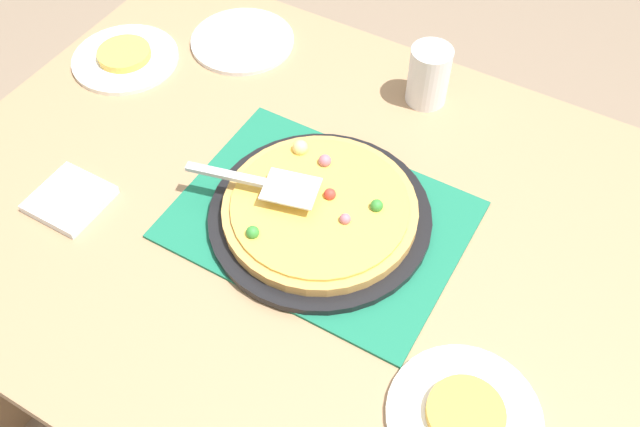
{
  "coord_description": "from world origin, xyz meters",
  "views": [
    {
      "loc": [
        0.36,
        -0.63,
        1.69
      ],
      "look_at": [
        0.0,
        0.0,
        0.77
      ],
      "focal_mm": 38.9,
      "sensor_mm": 36.0,
      "label": 1
    }
  ],
  "objects": [
    {
      "name": "dining_table",
      "position": [
        0.0,
        0.0,
        0.64
      ],
      "size": [
        1.4,
        1.0,
        0.75
      ],
      "color": "#9E7A56",
      "rests_on": "ground_plane"
    },
    {
      "name": "pizza",
      "position": [
        -0.0,
        0.0,
        0.78
      ],
      "size": [
        0.33,
        0.33,
        0.05
      ],
      "color": "tan",
      "rests_on": "pizza_pan"
    },
    {
      "name": "napkin_stack",
      "position": [
        -0.4,
        -0.18,
        0.76
      ],
      "size": [
        0.12,
        0.12,
        0.02
      ],
      "primitive_type": "cube",
      "color": "white",
      "rests_on": "dining_table"
    },
    {
      "name": "ground_plane",
      "position": [
        0.0,
        0.0,
        0.0
      ],
      "size": [
        8.0,
        8.0,
        0.0
      ],
      "primitive_type": "plane",
      "color": "#84705B"
    },
    {
      "name": "pizza_pan",
      "position": [
        0.0,
        0.0,
        0.76
      ],
      "size": [
        0.38,
        0.38,
        0.01
      ],
      "primitive_type": "cylinder",
      "color": "black",
      "rests_on": "placemat"
    },
    {
      "name": "pizza_server",
      "position": [
        -0.09,
        -0.02,
        0.82
      ],
      "size": [
        0.23,
        0.1,
        0.01
      ],
      "color": "silver",
      "rests_on": "pizza"
    },
    {
      "name": "served_slice_right",
      "position": [
        -0.56,
        0.16,
        0.77
      ],
      "size": [
        0.11,
        0.11,
        0.02
      ],
      "primitive_type": "cylinder",
      "color": "#EAB747",
      "rests_on": "plate_far_right"
    },
    {
      "name": "served_slice_left",
      "position": [
        0.35,
        -0.2,
        0.77
      ],
      "size": [
        0.11,
        0.11,
        0.02
      ],
      "primitive_type": "cylinder",
      "color": "gold",
      "rests_on": "plate_near_left"
    },
    {
      "name": "placemat",
      "position": [
        0.0,
        0.0,
        0.75
      ],
      "size": [
        0.48,
        0.36,
        0.01
      ],
      "primitive_type": "cube",
      "color": "#196B4C",
      "rests_on": "dining_table"
    },
    {
      "name": "plate_far_right",
      "position": [
        -0.56,
        0.16,
        0.76
      ],
      "size": [
        0.22,
        0.22,
        0.01
      ],
      "primitive_type": "cylinder",
      "color": "white",
      "rests_on": "dining_table"
    },
    {
      "name": "plate_side",
      "position": [
        -0.38,
        0.34,
        0.76
      ],
      "size": [
        0.22,
        0.22,
        0.01
      ],
      "primitive_type": "cylinder",
      "color": "white",
      "rests_on": "dining_table"
    },
    {
      "name": "plate_near_left",
      "position": [
        0.35,
        -0.2,
        0.76
      ],
      "size": [
        0.22,
        0.22,
        0.01
      ],
      "primitive_type": "cylinder",
      "color": "white",
      "rests_on": "dining_table"
    },
    {
      "name": "cup_near",
      "position": [
        0.03,
        0.37,
        0.81
      ],
      "size": [
        0.08,
        0.08,
        0.12
      ],
      "primitive_type": "cylinder",
      "color": "white",
      "rests_on": "dining_table"
    }
  ]
}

